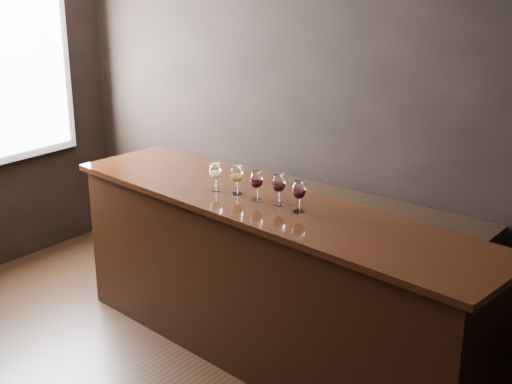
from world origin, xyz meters
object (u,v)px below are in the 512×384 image
Objects in this scene: bar_counter at (269,285)px; glass_white at (215,172)px; glass_red_c at (299,190)px; glass_amber at (237,175)px; back_bar_shelf at (314,252)px; glass_red_a at (257,180)px; glass_red_b at (279,184)px.

bar_counter is 0.86m from glass_white.
bar_counter is 0.78m from glass_red_c.
glass_amber is (0.16, 0.04, 0.00)m from glass_white.
glass_red_c is (0.40, -0.79, 0.80)m from back_bar_shelf.
glass_red_c is (0.24, -0.01, 0.75)m from bar_counter.
glass_red_c is at bearing -1.61° from glass_amber.
glass_white is 0.34m from glass_red_a.
glass_amber is at bearing 178.39° from glass_red_c.
glass_red_a is at bearing -172.73° from glass_red_b.
glass_red_b is (0.06, 0.01, 0.75)m from bar_counter.
glass_white is 0.51m from glass_red_b.
glass_red_a is 0.17m from glass_red_b.
back_bar_shelf is 13.90× the size of glass_amber.
glass_amber is 0.18m from glass_red_a.
bar_counter is at bearing 177.12° from glass_red_c.
glass_red_b is (0.17, 0.02, 0.00)m from glass_red_a.
glass_red_b and glass_red_c have the same top height.
glass_red_a is at bearing 4.26° from glass_white.
glass_red_b is (0.35, 0.01, 0.01)m from glass_amber.
glass_red_c reaches higher than bar_counter.
glass_amber is 0.53m from glass_red_c.
glass_red_b is 0.18m from glass_red_c.
glass_amber reaches higher than back_bar_shelf.
bar_counter is at bearing -169.49° from glass_red_b.
bar_counter is at bearing -0.54° from glass_amber.
glass_amber reaches higher than glass_white.
glass_amber is (-0.29, 0.00, 0.74)m from bar_counter.
glass_red_c is at bearing -7.49° from glass_red_b.
glass_red_b reaches higher than back_bar_shelf.
back_bar_shelf is 1.12m from glass_red_a.
glass_red_b reaches higher than glass_amber.
glass_red_c reaches higher than back_bar_shelf.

